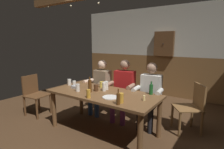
# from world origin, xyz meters

# --- Properties ---
(ground_plane) EXTENTS (6.82, 6.82, 0.00)m
(ground_plane) POSITION_xyz_m (0.00, 0.00, 0.00)
(ground_plane) COLOR #4C331E
(back_wall_upper) EXTENTS (5.33, 0.12, 1.42)m
(back_wall_upper) POSITION_xyz_m (0.00, 2.90, 1.90)
(back_wall_upper) COLOR beige
(back_wall_wainscot) EXTENTS (5.33, 0.12, 1.19)m
(back_wall_wainscot) POSITION_xyz_m (0.00, 2.90, 0.60)
(back_wall_wainscot) COLOR brown
(back_wall_wainscot) RESTS_ON ground_plane
(dining_table) EXTENTS (1.96, 0.90, 0.73)m
(dining_table) POSITION_xyz_m (0.00, 0.02, 0.64)
(dining_table) COLOR brown
(dining_table) RESTS_ON ground_plane
(person_0) EXTENTS (0.50, 0.52, 1.21)m
(person_0) POSITION_xyz_m (-0.59, 0.70, 0.66)
(person_0) COLOR #997F60
(person_0) RESTS_ON ground_plane
(person_1) EXTENTS (0.58, 0.56, 1.25)m
(person_1) POSITION_xyz_m (0.01, 0.70, 0.69)
(person_1) COLOR #AD1919
(person_1) RESTS_ON ground_plane
(person_2) EXTENTS (0.54, 0.54, 1.23)m
(person_2) POSITION_xyz_m (0.59, 0.70, 0.67)
(person_2) COLOR silver
(person_2) RESTS_ON ground_plane
(chair_empty_near_right) EXTENTS (0.49, 0.49, 0.88)m
(chair_empty_near_right) POSITION_xyz_m (-1.75, -0.20, 0.48)
(chair_empty_near_right) COLOR brown
(chair_empty_near_right) RESTS_ON ground_plane
(chair_empty_near_left) EXTENTS (0.61, 0.61, 0.88)m
(chair_empty_near_left) POSITION_xyz_m (1.30, 0.92, 0.48)
(chair_empty_near_left) COLOR brown
(chair_empty_near_left) RESTS_ON ground_plane
(table_candle) EXTENTS (0.04, 0.04, 0.08)m
(table_candle) POSITION_xyz_m (0.77, 0.03, 0.77)
(table_candle) COLOR #F9E08C
(table_candle) RESTS_ON dining_table
(condiment_caddy) EXTENTS (0.14, 0.10, 0.05)m
(condiment_caddy) POSITION_xyz_m (-0.62, -0.04, 0.76)
(condiment_caddy) COLOR #B2B7BC
(condiment_caddy) RESTS_ON dining_table
(plate_0) EXTENTS (0.25, 0.25, 0.01)m
(plate_0) POSITION_xyz_m (0.27, -0.15, 0.74)
(plate_0) COLOR white
(plate_0) RESTS_ON dining_table
(bottle_0) EXTENTS (0.05, 0.05, 0.23)m
(bottle_0) POSITION_xyz_m (0.55, -0.35, 0.82)
(bottle_0) COLOR #593314
(bottle_0) RESTS_ON dining_table
(bottle_1) EXTENTS (0.06, 0.06, 0.22)m
(bottle_1) POSITION_xyz_m (0.74, 0.39, 0.82)
(bottle_1) COLOR #195923
(bottle_1) RESTS_ON dining_table
(bottle_2) EXTENTS (0.07, 0.07, 0.27)m
(bottle_2) POSITION_xyz_m (-0.21, -0.08, 0.85)
(bottle_2) COLOR #593314
(bottle_2) RESTS_ON dining_table
(pint_glass_0) EXTENTS (0.07, 0.07, 0.11)m
(pint_glass_0) POSITION_xyz_m (-0.76, 0.07, 0.79)
(pint_glass_0) COLOR white
(pint_glass_0) RESTS_ON dining_table
(pint_glass_1) EXTENTS (0.07, 0.07, 0.15)m
(pint_glass_1) POSITION_xyz_m (0.54, -0.26, 0.81)
(pint_glass_1) COLOR gold
(pint_glass_1) RESTS_ON dining_table
(pint_glass_2) EXTENTS (0.08, 0.08, 0.13)m
(pint_glass_2) POSITION_xyz_m (-0.90, 0.06, 0.79)
(pint_glass_2) COLOR white
(pint_glass_2) RESTS_ON dining_table
(pint_glass_3) EXTENTS (0.08, 0.08, 0.12)m
(pint_glass_3) POSITION_xyz_m (-0.17, 0.03, 0.79)
(pint_glass_3) COLOR #4C2D19
(pint_glass_3) RESTS_ON dining_table
(pint_glass_4) EXTENTS (0.08, 0.08, 0.15)m
(pint_glass_4) POSITION_xyz_m (-0.07, 0.21, 0.81)
(pint_glass_4) COLOR white
(pint_glass_4) RESTS_ON dining_table
(pint_glass_5) EXTENTS (0.07, 0.07, 0.13)m
(pint_glass_5) POSITION_xyz_m (-0.01, -0.35, 0.80)
(pint_glass_5) COLOR gold
(pint_glass_5) RESTS_ON dining_table
(pint_glass_6) EXTENTS (0.07, 0.07, 0.16)m
(pint_glass_6) POSITION_xyz_m (-0.05, 0.11, 0.81)
(pint_glass_6) COLOR white
(pint_glass_6) RESTS_ON dining_table
(pint_glass_7) EXTENTS (0.07, 0.07, 0.12)m
(pint_glass_7) POSITION_xyz_m (-0.24, 0.29, 0.79)
(pint_glass_7) COLOR #E5C64C
(pint_glass_7) RESTS_ON dining_table
(pint_glass_8) EXTENTS (0.07, 0.07, 0.13)m
(pint_glass_8) POSITION_xyz_m (-0.42, -0.17, 0.80)
(pint_glass_8) COLOR white
(pint_glass_8) RESTS_ON dining_table
(wall_dart_cabinet) EXTENTS (0.56, 0.15, 0.70)m
(wall_dart_cabinet) POSITION_xyz_m (0.13, 2.77, 1.55)
(wall_dart_cabinet) COLOR brown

